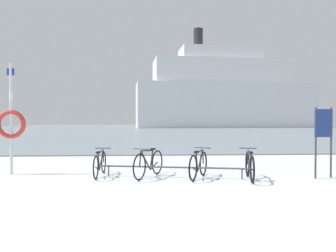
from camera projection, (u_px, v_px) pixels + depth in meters
ground at (159, 129)px, 58.73m from camera, size 80.00×132.00×0.08m
bike_rack at (173, 168)px, 9.03m from camera, size 3.97×0.86×0.31m
bicycle_0 at (100, 164)px, 9.31m from camera, size 0.46×1.72×0.75m
bicycle_1 at (149, 163)px, 9.13m from camera, size 0.83×1.61×0.82m
bicycle_2 at (198, 165)px, 8.94m from camera, size 0.75×1.50×0.79m
bicycle_3 at (250, 166)px, 8.70m from camera, size 0.47×1.64×0.80m
info_sign at (323, 130)px, 8.96m from camera, size 0.55×0.16×1.90m
rescue_post at (11, 122)px, 9.59m from camera, size 0.83×0.13×3.19m
ferry_ship at (222, 95)px, 73.83m from camera, size 39.03×14.04×21.54m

